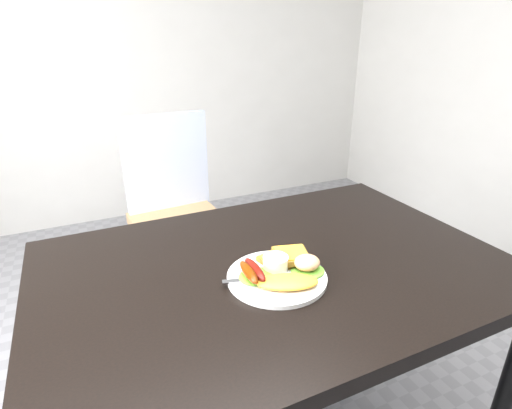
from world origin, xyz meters
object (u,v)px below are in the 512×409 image
object	(u,v)px
person	(220,196)
dining_table	(275,269)
dining_chair	(180,225)
plate	(277,277)

from	to	relation	value
person	dining_table	bearing A→B (deg)	93.57
dining_chair	plate	distance (m)	1.06
dining_chair	person	distance (m)	0.52
dining_table	dining_chair	xyz separation A→B (m)	(-0.02, 0.95, -0.28)
plate	dining_chair	bearing A→B (deg)	89.36
dining_chair	person	xyz separation A→B (m)	(0.06, -0.42, 0.29)
dining_table	person	xyz separation A→B (m)	(0.04, 0.52, 0.01)
person	dining_chair	bearing A→B (deg)	-73.65
dining_table	dining_chair	size ratio (longest dim) A/B	2.83
dining_table	dining_chair	bearing A→B (deg)	91.31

